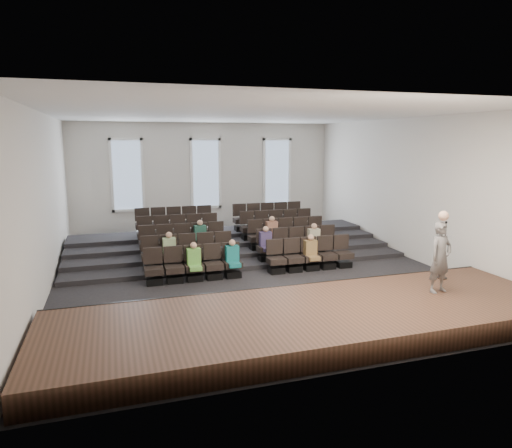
{
  "coord_description": "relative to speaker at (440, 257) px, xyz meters",
  "views": [
    {
      "loc": [
        -4.18,
        -13.87,
        4.19
      ],
      "look_at": [
        0.39,
        0.5,
        1.43
      ],
      "focal_mm": 32.0,
      "sensor_mm": 36.0,
      "label": 1
    }
  ],
  "objects": [
    {
      "name": "wall_left",
      "position": [
        -9.43,
        4.93,
        1.12
      ],
      "size": [
        0.04,
        14.0,
        5.0
      ],
      "primitive_type": "cube",
      "color": "silver",
      "rests_on": "ground"
    },
    {
      "name": "audience",
      "position": [
        -3.41,
        5.25,
        -0.57
      ],
      "size": [
        5.45,
        2.64,
        1.1
      ],
      "color": "#65B046",
      "rests_on": "seating_rows"
    },
    {
      "name": "ground",
      "position": [
        -3.41,
        4.93,
        -1.38
      ],
      "size": [
        14.0,
        14.0,
        0.0
      ],
      "primitive_type": "plane",
      "color": "black",
      "rests_on": "ground"
    },
    {
      "name": "seating_rows",
      "position": [
        -3.41,
        6.47,
        -0.7
      ],
      "size": [
        6.8,
        4.7,
        1.67
      ],
      "color": "black",
      "rests_on": "ground"
    },
    {
      "name": "stage_lip",
      "position": [
        -3.41,
        1.6,
        -1.13
      ],
      "size": [
        11.8,
        0.06,
        0.52
      ],
      "primitive_type": "cube",
      "color": "black",
      "rests_on": "ground"
    },
    {
      "name": "risers",
      "position": [
        -3.41,
        8.1,
        -1.18
      ],
      "size": [
        11.8,
        4.8,
        0.6
      ],
      "color": "black",
      "rests_on": "ground"
    },
    {
      "name": "speaker",
      "position": [
        0.0,
        0.0,
        0.0
      ],
      "size": [
        0.7,
        0.53,
        1.76
      ],
      "primitive_type": "imported",
      "rotation": [
        0.0,
        0.0,
        0.18
      ],
      "color": "#575452",
      "rests_on": "stage"
    },
    {
      "name": "stage",
      "position": [
        -3.41,
        -0.17,
        -1.13
      ],
      "size": [
        11.8,
        3.6,
        0.5
      ],
      "primitive_type": "cube",
      "color": "#492C1F",
      "rests_on": "ground"
    },
    {
      "name": "ceiling",
      "position": [
        -3.41,
        4.93,
        3.63
      ],
      "size": [
        12.0,
        14.0,
        0.02
      ],
      "primitive_type": "cube",
      "color": "white",
      "rests_on": "ground"
    },
    {
      "name": "wall_right",
      "position": [
        2.61,
        4.93,
        1.12
      ],
      "size": [
        0.04,
        14.0,
        5.0
      ],
      "primitive_type": "cube",
      "color": "silver",
      "rests_on": "ground"
    },
    {
      "name": "wall_back",
      "position": [
        -3.41,
        11.95,
        1.12
      ],
      "size": [
        12.0,
        0.04,
        5.0
      ],
      "primitive_type": "cube",
      "color": "silver",
      "rests_on": "ground"
    },
    {
      "name": "windows",
      "position": [
        -3.41,
        11.88,
        1.32
      ],
      "size": [
        8.44,
        0.1,
        3.24
      ],
      "color": "white",
      "rests_on": "wall_back"
    },
    {
      "name": "wall_front",
      "position": [
        -3.41,
        -2.09,
        1.12
      ],
      "size": [
        12.0,
        0.04,
        5.0
      ],
      "primitive_type": "cube",
      "color": "silver",
      "rests_on": "ground"
    },
    {
      "name": "mic_stand",
      "position": [
        0.88,
        0.91,
        -0.41
      ],
      "size": [
        0.26,
        0.26,
        1.58
      ],
      "color": "black",
      "rests_on": "stage"
    }
  ]
}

